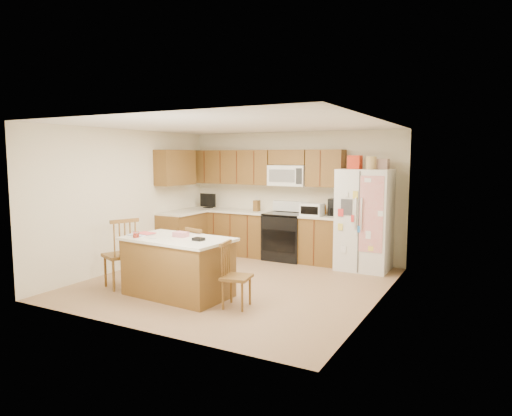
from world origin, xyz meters
The scene contains 9 objects.
ground centered at (0.00, 0.00, 0.00)m, with size 4.50×4.50×0.00m, color #8D6142.
room_shell centered at (0.00, 0.00, 1.44)m, with size 4.60×4.60×2.52m.
cabinetry centered at (-0.98, 1.79, 0.91)m, with size 3.36×1.56×2.15m.
stove centered at (0.00, 1.94, 0.47)m, with size 0.76×0.65×1.13m.
refrigerator centered at (1.57, 1.87, 0.92)m, with size 0.90×0.79×2.04m.
island centered at (-0.40, -0.95, 0.43)m, with size 1.62×1.02×0.95m.
windsor_chair_left centered at (-1.43, -1.03, 0.51)m, with size 0.59×0.61×1.08m.
windsor_chair_back centered at (-0.41, -0.36, 0.44)m, with size 0.48×0.47×0.92m.
windsor_chair_right centered at (0.59, -1.00, 0.42)m, with size 0.42×0.44×0.89m.
Camera 1 is at (3.66, -6.13, 2.02)m, focal length 32.00 mm.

